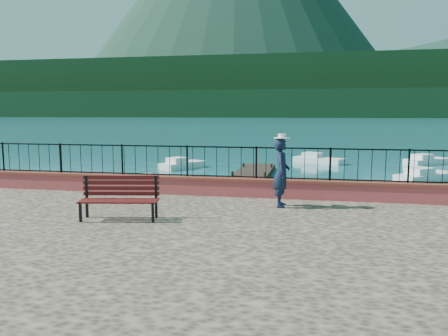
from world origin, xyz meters
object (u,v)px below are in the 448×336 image
at_px(boat_1, 351,192).
at_px(boat_2, 426,174).
at_px(park_bench, 119,207).
at_px(boat_0, 150,182).
at_px(person, 281,173).
at_px(boat_3, 182,162).
at_px(boat_5, 427,159).
at_px(boat_4, 319,158).

bearing_deg(boat_1, boat_2, 65.16).
height_order(park_bench, boat_0, park_bench).
bearing_deg(person, boat_3, 22.83).
bearing_deg(boat_0, boat_5, 23.51).
bearing_deg(boat_5, boat_2, -142.19).
bearing_deg(boat_4, boat_3, -124.81).
height_order(boat_2, boat_3, same).
relative_size(person, boat_3, 0.57).
xyz_separation_m(boat_2, boat_4, (-5.73, 7.45, 0.00)).
height_order(person, boat_1, person).
height_order(boat_1, boat_2, same).
xyz_separation_m(boat_3, boat_4, (9.13, 4.86, 0.00)).
xyz_separation_m(boat_2, boat_5, (2.05, 8.24, 0.00)).
height_order(boat_1, boat_3, same).
bearing_deg(boat_2, person, -159.31).
xyz_separation_m(boat_1, boat_3, (-10.25, 9.29, 0.00)).
distance_m(boat_2, boat_5, 8.49).
bearing_deg(boat_4, boat_5, 32.97).
height_order(boat_2, boat_4, same).
relative_size(park_bench, boat_1, 0.59).
distance_m(person, boat_1, 7.66).
xyz_separation_m(boat_0, boat_2, (14.02, 5.73, 0.00)).
relative_size(boat_3, boat_4, 0.91).
relative_size(person, boat_4, 0.52).
distance_m(boat_0, boat_4, 15.57).
relative_size(boat_4, boat_5, 1.01).
xyz_separation_m(boat_0, boat_4, (8.29, 13.18, 0.00)).
relative_size(boat_2, boat_4, 1.09).
height_order(person, boat_0, person).
bearing_deg(boat_2, boat_5, 34.09).
bearing_deg(boat_3, boat_1, -102.51).
xyz_separation_m(person, boat_0, (-6.90, 8.00, -1.75)).
xyz_separation_m(park_bench, boat_4, (5.16, 23.43, -1.11)).
bearing_deg(person, boat_0, 38.24).
distance_m(boat_0, boat_1, 9.46).
xyz_separation_m(park_bench, boat_2, (10.88, 15.98, -1.11)).
height_order(park_bench, boat_4, park_bench).
distance_m(park_bench, boat_3, 19.02).
bearing_deg(boat_5, boat_0, -177.20).
height_order(person, boat_2, person).
distance_m(boat_0, boat_5, 21.29).
xyz_separation_m(boat_1, boat_4, (-1.12, 14.15, 0.00)).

